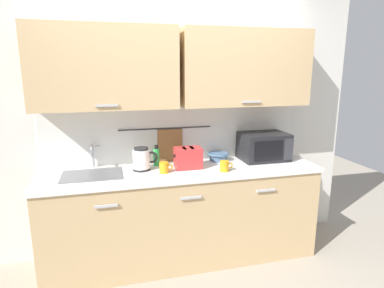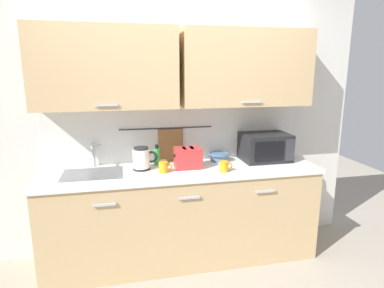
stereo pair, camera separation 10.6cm
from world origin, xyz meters
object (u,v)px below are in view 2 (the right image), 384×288
dish_soap_bottle (157,156)px  mug_near_sink (164,167)px  microwave (265,147)px  toaster (188,158)px  mixing_bowl (219,156)px  electric_kettle (142,159)px  mug_by_kettle (224,166)px

dish_soap_bottle → mug_near_sink: size_ratio=1.63×
microwave → toaster: microwave is taller
dish_soap_bottle → toaster: dish_soap_bottle is taller
mug_near_sink → mixing_bowl: size_ratio=0.56×
mug_near_sink → mixing_bowl: mug_near_sink is taller
mug_near_sink → mixing_bowl: bearing=23.9°
electric_kettle → mug_near_sink: size_ratio=1.89×
electric_kettle → mug_by_kettle: 0.74m
microwave → toaster: 0.81m
microwave → mug_by_kettle: (-0.51, -0.28, -0.09)m
mixing_bowl → mug_by_kettle: mug_by_kettle is taller
electric_kettle → dish_soap_bottle: electric_kettle is taller
electric_kettle → mixing_bowl: bearing=9.3°
mug_by_kettle → mixing_bowl: bearing=80.6°
electric_kettle → mug_near_sink: electric_kettle is taller
dish_soap_bottle → toaster: (0.27, -0.16, 0.01)m
microwave → toaster: (-0.80, -0.09, -0.04)m
microwave → electric_kettle: bearing=-177.6°
electric_kettle → mug_near_sink: bearing=-36.9°
microwave → mixing_bowl: bearing=170.8°
electric_kettle → mug_by_kettle: size_ratio=1.89×
microwave → electric_kettle: size_ratio=2.03×
mug_by_kettle → electric_kettle: bearing=162.5°
mixing_bowl → microwave: bearing=-9.2°
electric_kettle → dish_soap_bottle: bearing=38.2°
mixing_bowl → electric_kettle: bearing=-170.7°
electric_kettle → mug_by_kettle: (0.71, -0.22, -0.05)m
dish_soap_bottle → mixing_bowl: 0.62m
dish_soap_bottle → mug_near_sink: (0.03, -0.25, -0.04)m
dish_soap_bottle → mixing_bowl: bearing=0.8°
electric_kettle → toaster: electric_kettle is taller
electric_kettle → toaster: (0.42, -0.04, -0.01)m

